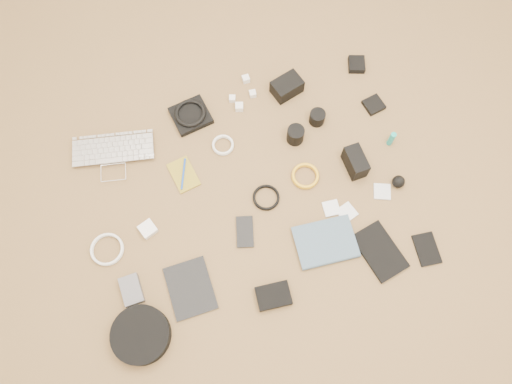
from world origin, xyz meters
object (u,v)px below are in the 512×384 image
object	(u,v)px
phone	(245,232)
headphone_case	(141,335)
paperback	(332,264)
laptop	(114,160)
tablet	(190,288)
dslr_camera	(287,87)

from	to	relation	value
phone	headphone_case	size ratio (longest dim) A/B	0.60
paperback	laptop	bearing A→B (deg)	50.14
tablet	dslr_camera	bearing A→B (deg)	47.65
tablet	phone	distance (m)	0.31
phone	paperback	bearing A→B (deg)	-23.81
dslr_camera	headphone_case	bearing A→B (deg)	-152.04
laptop	headphone_case	world-z (taller)	headphone_case
laptop	dslr_camera	distance (m)	0.82
headphone_case	paperback	distance (m)	0.77
phone	dslr_camera	bearing A→B (deg)	71.70
dslr_camera	tablet	xyz separation A→B (m)	(-0.68, -0.69, -0.03)
paperback	headphone_case	bearing A→B (deg)	97.00
tablet	phone	size ratio (longest dim) A/B	1.65
dslr_camera	paperback	distance (m)	0.81
headphone_case	paperback	world-z (taller)	headphone_case
phone	paperback	distance (m)	0.37
tablet	paperback	size ratio (longest dim) A/B	0.90
laptop	phone	xyz separation A→B (m)	(0.41, -0.49, -0.01)
laptop	tablet	bearing A→B (deg)	-63.92
paperback	phone	bearing A→B (deg)	55.46
laptop	paperback	bearing A→B (deg)	-33.01
dslr_camera	paperback	size ratio (longest dim) A/B	0.54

